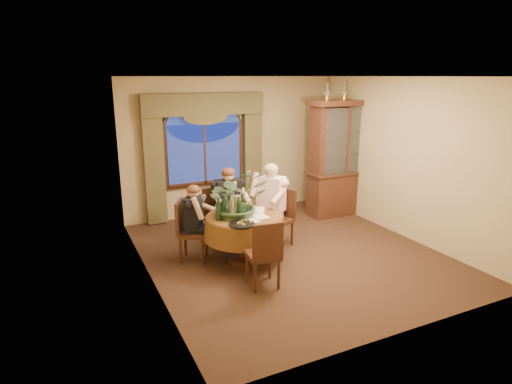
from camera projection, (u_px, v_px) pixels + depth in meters
name	position (u px, v px, depth m)	size (l,w,h in m)	color
floor	(290.00, 253.00, 7.01)	(5.00, 5.00, 0.00)	black
wall_back	(231.00, 146.00, 8.82)	(4.50, 4.50, 0.00)	tan
wall_right	(402.00, 158.00, 7.58)	(5.00, 5.00, 0.00)	tan
ceiling	(294.00, 76.00, 6.28)	(5.00, 5.00, 0.00)	white
window	(205.00, 154.00, 8.54)	(1.62, 0.10, 1.32)	navy
arched_transom	(203.00, 114.00, 8.33)	(1.60, 0.06, 0.44)	navy
drapery_left	(154.00, 165.00, 8.10)	(0.38, 0.14, 2.32)	#474226
drapery_right	(252.00, 156.00, 8.95)	(0.38, 0.14, 2.32)	#474226
swag_valance	(204.00, 104.00, 8.21)	(2.45, 0.16, 0.42)	#474226
dining_table	(244.00, 239.00, 6.61)	(1.26, 1.26, 0.75)	maroon
china_cabinet	(341.00, 158.00, 8.74)	(1.45, 0.57, 2.35)	#3A1D13
oil_lamp_left	(327.00, 91.00, 8.22)	(0.11, 0.11, 0.34)	#A5722D
oil_lamp_center	(345.00, 91.00, 8.39)	(0.11, 0.11, 0.34)	#A5722D
oil_lamp_right	(361.00, 91.00, 8.56)	(0.11, 0.11, 0.34)	#A5722D
chair_right	(278.00, 219.00, 7.21)	(0.42, 0.42, 0.96)	black
chair_back_right	(219.00, 217.00, 7.28)	(0.42, 0.42, 0.96)	black
chair_back	(193.00, 231.00, 6.63)	(0.42, 0.42, 0.96)	black
chair_front_left	(263.00, 253.00, 5.81)	(0.42, 0.42, 0.96)	black
person_pink	(271.00, 204.00, 7.24)	(0.51, 0.47, 1.42)	#F4C5D0
person_back	(193.00, 222.00, 6.64)	(0.43, 0.40, 1.21)	black
person_scarf	(228.00, 206.00, 7.22)	(0.48, 0.44, 1.35)	black
stoneware_vase	(237.00, 205.00, 6.54)	(0.16, 0.16, 0.29)	#8F7E5D
centerpiece_plant	(237.00, 176.00, 6.40)	(0.95, 1.05, 0.82)	#335032
olive_bowl	(247.00, 215.00, 6.45)	(0.14, 0.14, 0.04)	#4C5127
cheese_platter	(242.00, 224.00, 6.10)	(0.37, 0.37, 0.02)	black
wine_bottle_0	(239.00, 208.00, 6.36)	(0.07, 0.07, 0.33)	black
wine_bottle_1	(223.00, 208.00, 6.33)	(0.07, 0.07, 0.33)	black
wine_bottle_2	(231.00, 206.00, 6.45)	(0.07, 0.07, 0.33)	tan
wine_bottle_3	(218.00, 210.00, 6.26)	(0.07, 0.07, 0.33)	black
wine_bottle_4	(219.00, 207.00, 6.37)	(0.07, 0.07, 0.33)	tan
wine_bottle_5	(224.00, 204.00, 6.52)	(0.07, 0.07, 0.33)	black
tasting_paper_0	(260.00, 216.00, 6.48)	(0.21, 0.30, 0.00)	white
tasting_paper_1	(258.00, 210.00, 6.79)	(0.21, 0.30, 0.00)	white
tasting_paper_2	(250.00, 220.00, 6.30)	(0.21, 0.30, 0.00)	white
wine_glass_person_pink	(258.00, 203.00, 6.83)	(0.07, 0.07, 0.18)	silver
wine_glass_person_back	(217.00, 209.00, 6.54)	(0.07, 0.07, 0.18)	silver
wine_glass_person_scarf	(235.00, 203.00, 6.86)	(0.07, 0.07, 0.18)	silver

